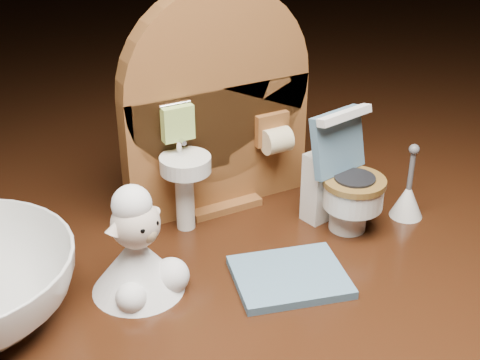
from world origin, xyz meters
name	(u,v)px	position (x,y,z in m)	size (l,w,h in m)	color
backdrop_panel	(217,115)	(0.00, 0.06, 0.07)	(0.13, 0.05, 0.15)	brown
toy_toilet	(342,185)	(0.06, 0.00, 0.03)	(0.04, 0.05, 0.08)	white
bath_mat	(290,277)	(-0.01, -0.03, 0.00)	(0.06, 0.05, 0.00)	slate
toilet_brush	(408,198)	(0.10, -0.01, 0.01)	(0.02, 0.02, 0.05)	white
plush_lamb	(138,255)	(-0.08, 0.00, 0.02)	(0.05, 0.05, 0.07)	white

